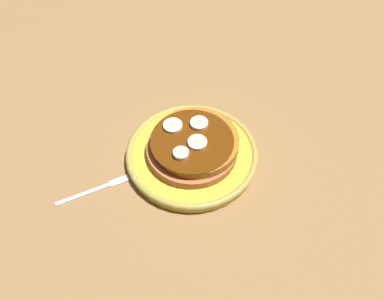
% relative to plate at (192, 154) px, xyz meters
% --- Properties ---
extents(ground_plane, '(1.40, 1.40, 0.03)m').
position_rel_plate_xyz_m(ground_plane, '(0.00, 0.00, -0.03)').
color(ground_plane, olive).
extents(plate, '(0.24, 0.24, 0.02)m').
position_rel_plate_xyz_m(plate, '(0.00, 0.00, 0.00)').
color(plate, yellow).
rests_on(plate, ground_plane).
extents(pancake_stack, '(0.16, 0.16, 0.03)m').
position_rel_plate_xyz_m(pancake_stack, '(0.00, 0.00, 0.02)').
color(pancake_stack, '#AC5F36').
rests_on(pancake_stack, plate).
extents(banana_slice_0, '(0.03, 0.03, 0.01)m').
position_rel_plate_xyz_m(banana_slice_0, '(0.01, -0.01, 0.04)').
color(banana_slice_0, beige).
rests_on(banana_slice_0, pancake_stack).
extents(banana_slice_1, '(0.03, 0.03, 0.01)m').
position_rel_plate_xyz_m(banana_slice_1, '(-0.04, 0.03, 0.04)').
color(banana_slice_1, '#F1F0BF').
rests_on(banana_slice_1, pancake_stack).
extents(banana_slice_2, '(0.03, 0.03, 0.01)m').
position_rel_plate_xyz_m(banana_slice_2, '(-0.02, -0.03, 0.04)').
color(banana_slice_2, '#FEF2C1').
rests_on(banana_slice_2, pancake_stack).
extents(banana_slice_3, '(0.03, 0.03, 0.01)m').
position_rel_plate_xyz_m(banana_slice_3, '(0.01, 0.04, 0.04)').
color(banana_slice_3, '#FDE1BF').
rests_on(banana_slice_3, pancake_stack).
extents(fork, '(0.12, 0.07, 0.01)m').
position_rel_plate_xyz_m(fork, '(-0.16, -0.08, -0.01)').
color(fork, silver).
rests_on(fork, ground_plane).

